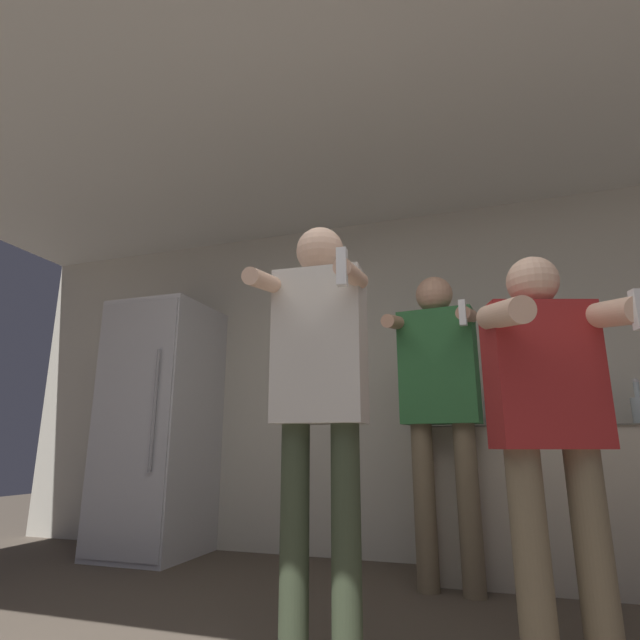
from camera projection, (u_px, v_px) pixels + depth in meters
name	position (u px, v px, depth m)	size (l,w,h in m)	color
wall_back	(416.00, 377.00, 3.70)	(7.00, 0.06, 2.55)	beige
ceiling_slab	(370.00, 109.00, 2.74)	(7.00, 3.24, 0.05)	silver
refrigerator	(160.00, 425.00, 3.84)	(0.69, 0.76, 1.87)	silver
counter	(557.00, 503.00, 2.96)	(1.50, 0.58, 0.89)	#BCB29E
bottle_brown_liquor	(492.00, 412.00, 3.22)	(0.09, 0.09, 0.27)	silver
bottle_red_label	(562.00, 410.00, 3.09)	(0.06, 0.06, 0.26)	black
bottle_amber_bourbon	(640.00, 409.00, 2.97)	(0.09, 0.09, 0.28)	silver
person_woman_foreground	(320.00, 381.00, 2.06)	(0.44, 0.48, 1.72)	#38422D
person_man_side	(548.00, 410.00, 1.93)	(0.58, 0.57, 1.54)	#75664C
person_spectator_back	(440.00, 392.00, 2.94)	(0.54, 0.49, 1.80)	#75664C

